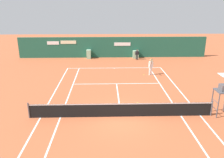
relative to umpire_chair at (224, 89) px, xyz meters
name	(u,v)px	position (x,y,z in m)	size (l,w,h in m)	color
ground_plane	(121,113)	(-6.69, 0.47, -1.83)	(80.00, 80.00, 0.01)	#B25633
tennis_net	(121,110)	(-6.69, -0.11, -1.33)	(12.10, 0.10, 1.07)	#4C4C51
sponsor_back_wall	(113,48)	(-6.69, 16.86, -0.52)	(25.00, 1.02, 2.73)	#1E5642
umpire_chair	(224,89)	(0.00, 0.00, 0.00)	(1.00, 1.00, 2.81)	#47474C
player_on_baseline	(151,66)	(-3.07, 8.85, -0.84)	(0.53, 0.81, 1.88)	white
ball_kid_centre_post	(137,54)	(-3.61, 15.38, -1.06)	(0.45, 0.19, 1.36)	black
tennis_ball_mid_court	(138,103)	(-5.31, 1.97, -1.80)	(0.07, 0.07, 0.07)	#CCE033
tennis_ball_by_sideline	(144,75)	(-3.72, 8.90, -1.80)	(0.07, 0.07, 0.07)	#CCE033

